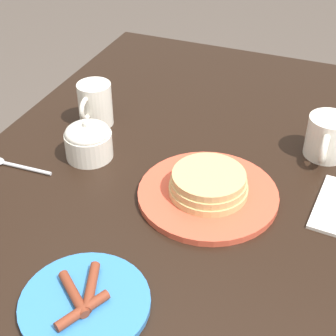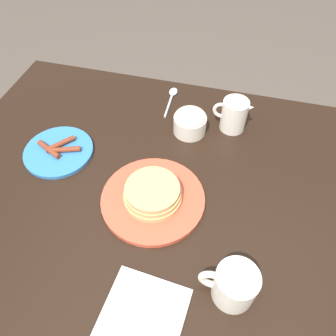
{
  "view_description": "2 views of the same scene",
  "coord_description": "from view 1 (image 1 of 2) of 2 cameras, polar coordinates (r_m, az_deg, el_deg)",
  "views": [
    {
      "loc": [
        0.69,
        0.22,
        1.34
      ],
      "look_at": [
        0.02,
        -0.05,
        0.8
      ],
      "focal_mm": 55.0,
      "sensor_mm": 36.0,
      "label": 1
    },
    {
      "loc": [
        -0.11,
        0.44,
        1.41
      ],
      "look_at": [
        0.02,
        -0.05,
        0.8
      ],
      "focal_mm": 35.0,
      "sensor_mm": 36.0,
      "label": 2
    }
  ],
  "objects": [
    {
      "name": "spoon",
      "position": [
        1.01,
        -17.45,
        0.47
      ],
      "size": [
        0.03,
        0.14,
        0.01
      ],
      "color": "silver",
      "rests_on": "dining_table"
    },
    {
      "name": "side_plate_bacon",
      "position": [
        0.73,
        -9.23,
        -14.46
      ],
      "size": [
        0.18,
        0.18,
        0.02
      ],
      "color": "#337AC6",
      "rests_on": "dining_table"
    },
    {
      "name": "pancake_plate",
      "position": [
        0.88,
        4.48,
        -2.34
      ],
      "size": [
        0.24,
        0.24,
        0.05
      ],
      "color": "#DB5138",
      "rests_on": "dining_table"
    },
    {
      "name": "dining_table",
      "position": [
        1.01,
        2.92,
        -7.81
      ],
      "size": [
        1.18,
        0.85,
        0.77
      ],
      "color": "black",
      "rests_on": "ground_plane"
    },
    {
      "name": "coffee_mug",
      "position": [
        1.01,
        17.26,
        3.3
      ],
      "size": [
        0.11,
        0.08,
        0.08
      ],
      "color": "silver",
      "rests_on": "dining_table"
    },
    {
      "name": "sugar_bowl",
      "position": [
        0.98,
        -8.79,
        3.06
      ],
      "size": [
        0.09,
        0.09,
        0.08
      ],
      "color": "silver",
      "rests_on": "dining_table"
    },
    {
      "name": "creamer_pitcher",
      "position": [
        1.07,
        -8.06,
        7.14
      ],
      "size": [
        0.11,
        0.07,
        0.1
      ],
      "color": "silver",
      "rests_on": "dining_table"
    }
  ]
}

